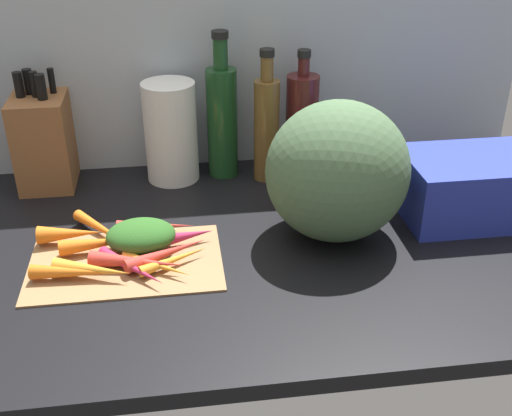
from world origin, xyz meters
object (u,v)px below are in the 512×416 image
at_px(carrot_7, 70,234).
at_px(cutting_board, 126,262).
at_px(paper_towel_roll, 169,132).
at_px(bottle_2, 302,123).
at_px(carrot_10, 156,226).
at_px(knife_block, 44,139).
at_px(carrot_8, 103,229).
at_px(carrot_3, 103,243).
at_px(carrot_11, 137,262).
at_px(carrot_4, 146,241).
at_px(winter_squash, 337,172).
at_px(carrot_5, 92,270).
at_px(dish_rack, 473,187).
at_px(bottle_0, 222,118).
at_px(carrot_6, 132,267).
at_px(bottle_1, 266,126).
at_px(carrot_9, 77,272).
at_px(carrot_12, 166,253).
at_px(carrot_0, 185,236).
at_px(carrot_1, 157,265).
at_px(carrot_2, 174,260).

bearing_deg(carrot_7, cutting_board, -36.82).
xyz_separation_m(paper_towel_roll, bottle_2, (0.31, -0.00, 0.01)).
height_order(carrot_10, paper_towel_roll, paper_towel_roll).
relative_size(knife_block, paper_towel_roll, 1.14).
bearing_deg(carrot_8, bottle_2, 29.37).
height_order(carrot_3, carrot_11, same).
height_order(carrot_4, winter_squash, winter_squash).
relative_size(carrot_5, dish_rack, 0.48).
distance_m(carrot_11, knife_block, 0.46).
xyz_separation_m(carrot_11, bottle_0, (0.19, 0.39, 0.12)).
height_order(carrot_6, winter_squash, winter_squash).
xyz_separation_m(carrot_4, bottle_1, (0.28, 0.28, 0.11)).
bearing_deg(carrot_7, bottle_0, 41.18).
bearing_deg(bottle_2, knife_block, 178.21).
xyz_separation_m(carrot_6, carrot_9, (-0.09, -0.00, 0.00)).
bearing_deg(carrot_12, carrot_5, -163.40).
bearing_deg(carrot_6, bottle_0, 63.60).
height_order(cutting_board, carrot_8, carrot_8).
relative_size(carrot_0, carrot_1, 0.80).
xyz_separation_m(carrot_11, carrot_12, (0.05, 0.02, -0.00)).
bearing_deg(dish_rack, carrot_7, -179.32).
bearing_deg(carrot_1, carrot_4, 103.33).
height_order(carrot_4, carrot_8, same).
height_order(carrot_0, carrot_12, carrot_0).
height_order(paper_towel_roll, bottle_0, bottle_0).
bearing_deg(carrot_11, cutting_board, 124.68).
bearing_deg(carrot_12, carrot_8, 138.95).
relative_size(carrot_4, carrot_8, 0.62).
distance_m(cutting_board, carrot_7, 0.14).
xyz_separation_m(carrot_8, knife_block, (-0.14, 0.27, 0.09)).
height_order(carrot_1, carrot_6, carrot_6).
xyz_separation_m(carrot_0, bottle_1, (0.20, 0.28, 0.10)).
xyz_separation_m(cutting_board, winter_squash, (0.41, 0.05, 0.13)).
relative_size(paper_towel_roll, bottle_2, 0.79).
bearing_deg(winter_squash, carrot_11, -167.56).
distance_m(carrot_8, bottle_2, 0.52).
distance_m(carrot_1, knife_block, 0.48).
bearing_deg(carrot_6, winter_squash, 13.82).
bearing_deg(bottle_0, carrot_5, -123.51).
bearing_deg(carrot_2, carrot_10, 104.51).
bearing_deg(carrot_8, bottle_1, 32.23).
xyz_separation_m(carrot_6, carrot_10, (0.04, 0.14, -0.00)).
bearing_deg(carrot_6, carrot_9, -177.42).
relative_size(carrot_1, carrot_7, 1.18).
xyz_separation_m(carrot_7, carrot_11, (0.13, -0.11, -0.00)).
distance_m(carrot_12, paper_towel_roll, 0.37).
bearing_deg(carrot_8, carrot_0, -18.55).
xyz_separation_m(carrot_8, carrot_9, (-0.03, -0.15, 0.00)).
distance_m(carrot_7, carrot_12, 0.20).
xyz_separation_m(carrot_0, knife_block, (-0.30, 0.32, 0.08)).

